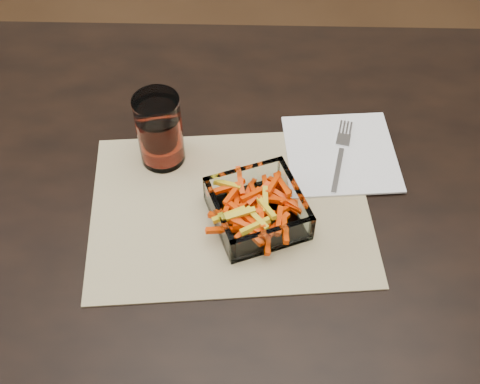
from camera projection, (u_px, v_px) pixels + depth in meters
name	position (u px, v px, depth m)	size (l,w,h in m)	color
dining_table	(313.00, 220.00, 1.07)	(1.60, 0.90, 0.75)	black
placemat	(230.00, 208.00, 0.98)	(0.45, 0.33, 0.00)	tan
glass_bowl	(257.00, 210.00, 0.95)	(0.18, 0.18, 0.05)	white
tumbler	(160.00, 132.00, 1.00)	(0.08, 0.08, 0.13)	white
napkin	(341.00, 153.00, 1.05)	(0.19, 0.19, 0.00)	white
fork	(341.00, 153.00, 1.04)	(0.05, 0.17, 0.00)	silver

